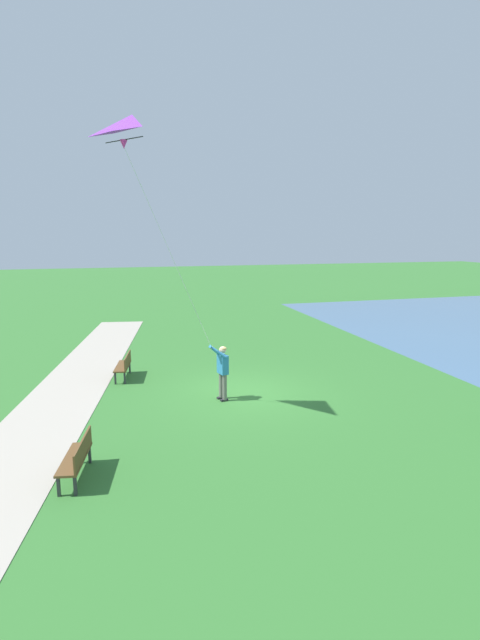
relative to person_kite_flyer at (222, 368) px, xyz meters
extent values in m
plane|color=#33702D|center=(-0.71, -0.42, -1.05)|extent=(120.00, 120.00, 0.00)
cube|color=#ADA393|center=(5.36, 1.58, -1.04)|extent=(7.50, 31.97, 0.02)
cube|color=#232328|center=(-0.03, 0.12, -1.02)|extent=(0.26, 0.16, 0.06)
cylinder|color=slate|center=(-0.05, 0.11, -0.60)|extent=(0.14, 0.14, 0.82)
cube|color=#232328|center=(0.03, -0.12, -1.02)|extent=(0.26, 0.16, 0.06)
cylinder|color=slate|center=(0.01, -0.12, -0.60)|extent=(0.14, 0.14, 0.82)
cube|color=teal|center=(-0.02, -0.01, 0.11)|extent=(0.31, 0.44, 0.60)
sphere|color=#DBB28E|center=(-0.02, -0.01, 0.57)|extent=(0.22, 0.22, 0.22)
ellipsoid|color=tan|center=(-0.04, -0.01, 0.61)|extent=(0.27, 0.27, 0.13)
cylinder|color=teal|center=(0.17, 0.13, 0.56)|extent=(0.56, 0.23, 0.43)
cylinder|color=teal|center=(0.21, -0.04, 0.56)|extent=(0.47, 0.44, 0.43)
sphere|color=#DBB28E|center=(0.35, 0.09, 0.69)|extent=(0.10, 0.10, 0.10)
pyramid|color=purple|center=(2.46, 0.47, 6.74)|extent=(1.46, 1.59, 0.58)
cone|color=#E02D9E|center=(2.70, 0.67, 6.37)|extent=(0.28, 0.28, 0.22)
cylinder|color=black|center=(2.70, 0.67, 6.48)|extent=(0.92, 1.13, 0.02)
cylinder|color=silver|center=(1.53, 0.38, 3.51)|extent=(2.37, 0.60, 5.63)
cube|color=brown|center=(2.98, -3.10, -0.60)|extent=(0.67, 1.55, 0.05)
cube|color=brown|center=(2.79, -3.07, -0.37)|extent=(0.28, 1.49, 0.40)
cube|color=#2D2D33|center=(3.25, -2.46, -0.82)|extent=(0.07, 0.07, 0.45)
cube|color=#2D2D33|center=(2.93, -2.41, -0.82)|extent=(0.07, 0.07, 0.45)
cube|color=#2D2D33|center=(3.03, -3.79, -0.82)|extent=(0.07, 0.07, 0.45)
cube|color=#2D2D33|center=(2.72, -3.74, -0.82)|extent=(0.07, 0.07, 0.45)
cube|color=brown|center=(4.11, 3.81, -0.60)|extent=(0.67, 1.55, 0.05)
cube|color=brown|center=(3.92, 3.84, -0.37)|extent=(0.28, 1.49, 0.40)
cube|color=#2D2D33|center=(4.37, 4.45, -0.82)|extent=(0.07, 0.07, 0.45)
cube|color=#2D2D33|center=(4.05, 4.50, -0.82)|extent=(0.07, 0.07, 0.45)
cube|color=#2D2D33|center=(4.16, 3.12, -0.82)|extent=(0.07, 0.07, 0.45)
cube|color=#2D2D33|center=(3.84, 3.17, -0.82)|extent=(0.07, 0.07, 0.45)
camera|label=1|loc=(3.08, 13.49, 4.11)|focal=25.88mm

